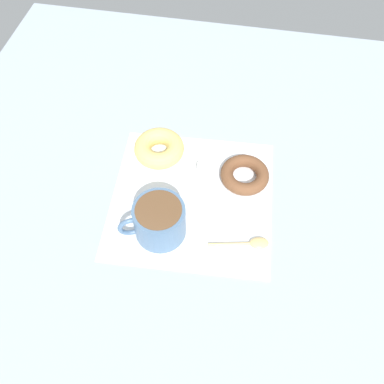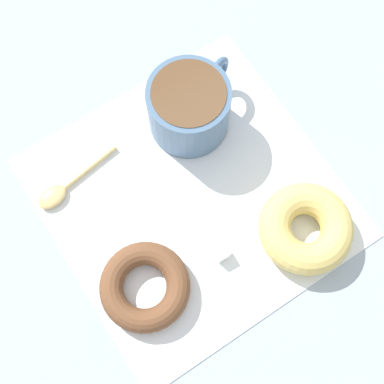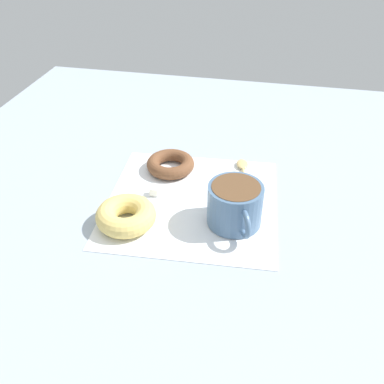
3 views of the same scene
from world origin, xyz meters
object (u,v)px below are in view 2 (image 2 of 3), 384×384
(donut_far, at_px, (306,228))
(sugar_cube, at_px, (221,253))
(coffee_cup, at_px, (190,107))
(donut_near_cup, at_px, (145,287))
(spoon, at_px, (61,190))

(donut_far, distance_m, sugar_cube, 0.10)
(donut_far, bearing_deg, coffee_cup, 103.10)
(donut_near_cup, bearing_deg, donut_far, -10.09)
(donut_far, distance_m, spoon, 0.28)
(donut_far, bearing_deg, sugar_cube, 165.54)
(donut_near_cup, relative_size, donut_far, 0.94)
(coffee_cup, height_order, spoon, coffee_cup)
(coffee_cup, bearing_deg, spoon, -178.90)
(donut_near_cup, distance_m, donut_far, 0.19)
(coffee_cup, relative_size, sugar_cube, 7.83)
(donut_near_cup, bearing_deg, sugar_cube, -5.49)
(coffee_cup, height_order, sugar_cube, coffee_cup)
(donut_near_cup, height_order, spoon, donut_near_cup)
(donut_near_cup, xyz_separation_m, sugar_cube, (0.09, -0.01, -0.01))
(coffee_cup, xyz_separation_m, sugar_cube, (-0.05, -0.16, -0.03))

